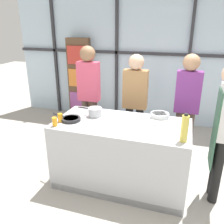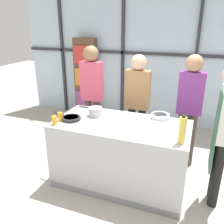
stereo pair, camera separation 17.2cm
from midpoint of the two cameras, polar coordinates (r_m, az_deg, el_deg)
name	(u,v)px [view 1 (the left image)]	position (r m, az deg, el deg)	size (l,w,h in m)	color
ground_plane	(121,181)	(3.58, 0.68, -16.27)	(18.00, 18.00, 0.00)	#ADA89E
back_window_wall	(151,60)	(5.27, 8.53, 12.31)	(6.40, 0.10, 2.80)	silver
bookshelf	(79,79)	(5.67, -8.70, 7.95)	(0.54, 0.19, 1.84)	brown
demo_island	(121,153)	(3.33, 0.68, -9.96)	(1.78, 0.89, 0.92)	#B7BABF
chef	(224,125)	(3.03, 23.84, -2.80)	(0.25, 0.36, 1.76)	black
spectator_far_left	(89,90)	(4.05, -6.80, 5.28)	(0.36, 0.25, 1.81)	#47382D
spectator_center_left	(135,99)	(3.83, 4.28, 3.11)	(0.38, 0.24, 1.71)	black
spectator_center_right	(187,102)	(3.73, 16.34, 2.38)	(0.37, 0.24, 1.75)	#47382D
frying_pan	(71,119)	(3.25, -11.44, -1.65)	(0.46, 0.26, 0.04)	#232326
saucepan	(95,112)	(3.34, -5.64, 0.05)	(0.36, 0.19, 0.12)	silver
white_plate	(158,122)	(3.17, 9.49, -2.45)	(0.25, 0.25, 0.01)	white
mixing_bowl	(160,115)	(3.32, 9.96, -0.81)	(0.26, 0.26, 0.07)	silver
oil_bottle	(185,128)	(2.68, 15.31, -3.87)	(0.08, 0.08, 0.33)	#E0CC4C
pepper_grinder	(185,126)	(2.92, 15.62, -3.35)	(0.05, 0.05, 0.19)	#332319
juice_glass_near	(55,122)	(3.12, -15.18, -2.29)	(0.06, 0.06, 0.12)	orange
juice_glass_far	(60,118)	(3.22, -13.88, -1.37)	(0.06, 0.06, 0.12)	orange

